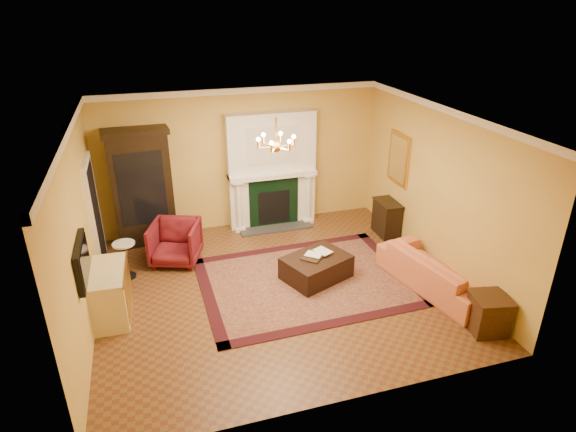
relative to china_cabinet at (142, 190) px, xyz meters
name	(u,v)px	position (x,y,z in m)	size (l,w,h in m)	color
floor	(278,288)	(2.10, -2.49, -1.15)	(6.00, 5.50, 0.02)	brown
ceiling	(276,117)	(2.10, -2.49, 1.87)	(6.00, 5.50, 0.02)	white
wall_back	(242,159)	(2.10, 0.27, 0.36)	(6.00, 0.02, 3.00)	gold
wall_front	(343,304)	(2.10, -5.25, 0.36)	(6.00, 0.02, 3.00)	gold
wall_left	(79,233)	(-0.91, -2.49, 0.36)	(0.02, 5.50, 3.00)	gold
wall_right	(438,190)	(5.11, -2.49, 0.36)	(0.02, 5.50, 3.00)	gold
fireplace	(272,173)	(2.70, 0.08, 0.06)	(1.90, 0.70, 2.50)	white
crown_molding	(261,109)	(2.10, -1.53, 1.80)	(6.00, 5.50, 0.12)	white
doorway	(95,215)	(-0.86, -0.79, -0.09)	(0.08, 1.05, 2.10)	silver
tv_panel	(82,261)	(-0.85, -3.09, 0.21)	(0.09, 0.95, 0.58)	black
gilt_mirror	(399,159)	(5.06, -1.09, 0.51)	(0.06, 0.76, 1.05)	gold
chandelier	(276,143)	(2.10, -2.49, 1.47)	(0.63, 0.55, 0.53)	gold
oriental_rug	(306,281)	(2.64, -2.45, -1.13)	(3.71, 2.78, 0.01)	#460F16
china_cabinet	(142,190)	(0.00, 0.00, 0.00)	(1.14, 0.52, 2.28)	black
wingback_armchair	(175,241)	(0.49, -1.05, -0.69)	(0.86, 0.81, 0.89)	maroon
pedestal_table	(126,258)	(-0.41, -1.38, -0.73)	(0.39, 0.39, 0.70)	black
commode	(111,293)	(-0.63, -2.50, -0.73)	(0.52, 1.11, 0.82)	beige
coral_sofa	(437,266)	(4.73, -3.28, -0.71)	(2.21, 0.65, 0.86)	#CE6841
end_table	(488,315)	(4.82, -4.56, -0.85)	(0.50, 0.50, 0.58)	#3A220F
console_table	(386,219)	(4.88, -1.15, -0.78)	(0.37, 0.65, 0.72)	black
leather_ottoman	(316,267)	(2.85, -2.39, -0.91)	(1.12, 0.81, 0.42)	black
ottoman_tray	(313,256)	(2.79, -2.37, -0.69)	(0.42, 0.33, 0.03)	black
book_a	(312,251)	(2.73, -2.45, -0.53)	(0.21, 0.03, 0.29)	gray
book_b	(319,246)	(2.90, -2.34, -0.52)	(0.23, 0.02, 0.31)	gray
topiary_left	(237,164)	(1.95, 0.04, 0.35)	(0.17, 0.17, 0.46)	gray
topiary_right	(299,159)	(3.31, 0.04, 0.32)	(0.15, 0.15, 0.42)	gray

